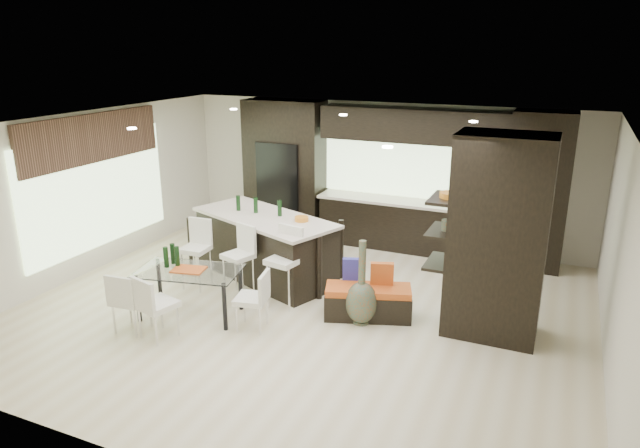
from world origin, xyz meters
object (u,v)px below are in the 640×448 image
at_px(kitchen_island, 265,246).
at_px(dining_table, 190,293).
at_px(stool_mid, 239,268).
at_px(chair_near, 158,309).
at_px(chair_far, 131,304).
at_px(stool_left, 196,261).
at_px(stool_right, 284,275).
at_px(floor_vase, 362,283).
at_px(bench, 368,302).
at_px(chair_end, 252,303).

distance_m(kitchen_island, dining_table, 1.74).
bearing_deg(stool_mid, kitchen_island, 107.82).
height_order(stool_mid, chair_near, stool_mid).
xyz_separation_m(kitchen_island, dining_table, (-0.29, -1.70, -0.19)).
bearing_deg(stool_mid, chair_far, -97.51).
bearing_deg(chair_far, stool_mid, 60.33).
distance_m(stool_left, chair_near, 1.64).
height_order(kitchen_island, stool_right, kitchen_island).
relative_size(stool_mid, chair_far, 1.13).
height_order(stool_mid, floor_vase, floor_vase).
distance_m(kitchen_island, bench, 2.21).
bearing_deg(stool_left, stool_right, -3.67).
height_order(floor_vase, chair_far, floor_vase).
bearing_deg(kitchen_island, chair_near, -75.75).
relative_size(kitchen_island, dining_table, 1.77).
distance_m(kitchen_island, stool_left, 1.16).
xyz_separation_m(chair_far, chair_end, (1.46, 0.70, -0.01)).
distance_m(bench, chair_end, 1.66).
distance_m(kitchen_island, chair_end, 1.85).
bearing_deg(dining_table, stool_right, 25.87).
bearing_deg(dining_table, floor_vase, 6.02).
bearing_deg(stool_right, stool_left, -169.99).
bearing_deg(kitchen_island, dining_table, -78.52).
distance_m(stool_mid, chair_near, 1.59).
bearing_deg(chair_end, chair_far, 103.73).
xyz_separation_m(stool_left, stool_right, (1.57, -0.02, 0.04)).
xyz_separation_m(stool_right, floor_vase, (1.25, -0.07, 0.12)).
relative_size(floor_vase, chair_near, 1.48).
height_order(stool_right, chair_end, stool_right).
bearing_deg(stool_left, floor_vase, -4.94).
bearing_deg(chair_end, bench, -66.33).
height_order(stool_left, chair_far, stool_left).
bearing_deg(chair_near, dining_table, 104.29).
bearing_deg(stool_left, dining_table, -62.85).
xyz_separation_m(stool_left, chair_near, (0.50, -1.56, -0.04)).
bearing_deg(dining_table, stool_left, 108.04).
bearing_deg(bench, stool_right, 166.90).
bearing_deg(chair_near, bench, 49.66).
bearing_deg(chair_end, floor_vase, -71.71).
relative_size(kitchen_island, chair_end, 3.32).
height_order(stool_left, stool_mid, stool_mid).
height_order(stool_left, dining_table, stool_left).
height_order(floor_vase, dining_table, floor_vase).
height_order(kitchen_island, dining_table, kitchen_island).
relative_size(kitchen_island, stool_left, 2.84).
distance_m(chair_near, chair_end, 1.23).
bearing_deg(stool_mid, stool_right, 16.75).
bearing_deg(stool_left, bench, -0.95).
bearing_deg(stool_left, chair_near, -75.40).
distance_m(floor_vase, chair_near, 2.75).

